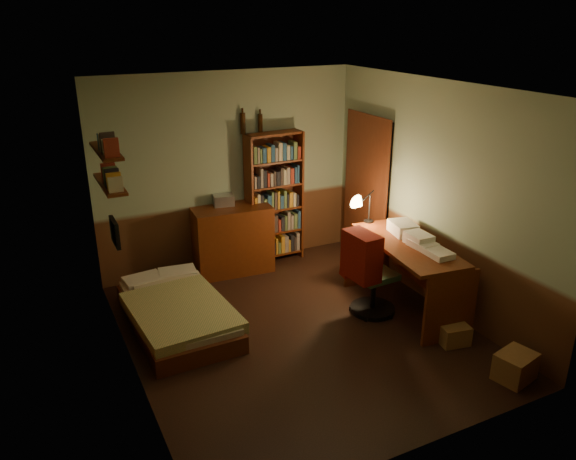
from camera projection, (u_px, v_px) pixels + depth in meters
name	position (u px, v px, depth m)	size (l,w,h in m)	color
floor	(298.00, 332.00, 6.15)	(3.50, 4.00, 0.02)	black
ceiling	(300.00, 87.00, 5.20)	(3.50, 4.00, 0.02)	silver
wall_back	(228.00, 172.00, 7.36)	(3.50, 0.02, 2.60)	gray
wall_left	(122.00, 250.00, 4.95)	(0.02, 4.00, 2.60)	gray
wall_right	(436.00, 196.00, 6.41)	(0.02, 4.00, 2.60)	gray
wall_front	(429.00, 306.00, 4.00)	(3.50, 0.02, 2.60)	gray
doorway	(367.00, 191.00, 7.58)	(0.06, 0.90, 2.00)	black
door_trim	(365.00, 192.00, 7.57)	(0.02, 0.98, 2.08)	#4A1F10
bed	(176.00, 304.00, 6.18)	(0.94, 1.75, 0.52)	#7B9051
dresser	(232.00, 239.00, 7.43)	(1.01, 0.51, 0.90)	#53210C
mini_stereo	(223.00, 200.00, 7.32)	(0.26, 0.20, 0.14)	#B2B2B7
bookshelf	(274.00, 199.00, 7.61)	(0.77, 0.24, 1.80)	#53210C
bottle_left	(243.00, 123.00, 7.17)	(0.07, 0.07, 0.27)	black
bottle_right	(260.00, 123.00, 7.27)	(0.06, 0.06, 0.23)	black
desk	(405.00, 277.00, 6.45)	(0.65, 1.56, 0.84)	#53210C
paper_stack	(403.00, 228.00, 6.55)	(0.25, 0.34, 0.14)	silver
desk_lamp	(370.00, 196.00, 6.82)	(0.20, 0.20, 0.67)	black
office_chair	(374.00, 277.00, 6.39)	(0.44, 0.39, 0.88)	#355D3B
red_jacket	(362.00, 223.00, 6.02)	(0.25, 0.45, 0.54)	maroon
wall_shelf_lower	(110.00, 184.00, 5.81)	(0.20, 0.90, 0.03)	#53210C
wall_shelf_upper	(106.00, 151.00, 5.68)	(0.20, 0.90, 0.03)	#53210C
framed_picture	(115.00, 232.00, 5.48)	(0.04, 0.32, 0.26)	black
cardboard_box_a	(515.00, 366.00, 5.30)	(0.36, 0.29, 0.27)	olive
cardboard_box_b	(453.00, 334.00, 5.89)	(0.30, 0.25, 0.21)	olive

